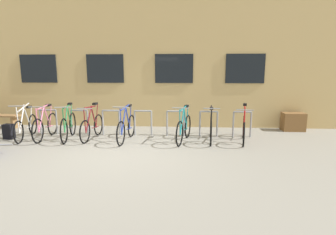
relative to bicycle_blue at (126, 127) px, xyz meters
The scene contains 13 objects.
ground_plane 1.32m from the bicycle_blue, 86.81° to the right, with size 42.00×42.00×0.00m, color gray.
storefront_building 6.38m from the bicycle_blue, 89.31° to the left, with size 28.00×7.81×5.98m.
bike_rack 0.75m from the bicycle_blue, 59.51° to the left, with size 6.57×0.05×0.79m.
bicycle_blue is the anchor object (origin of this frame).
bicycle_teal 1.64m from the bicycle_blue, ahead, with size 0.53×1.63×1.04m.
bicycle_green 1.73m from the bicycle_blue, behind, with size 0.47×1.70×1.04m.
bicycle_black 2.41m from the bicycle_blue, ahead, with size 0.44×1.73×1.02m.
bicycle_red 3.32m from the bicycle_blue, ahead, with size 0.50×1.60×1.06m.
bicycle_maroon 1.07m from the bicycle_blue, behind, with size 0.44×1.63×1.05m.
bicycle_white 3.01m from the bicycle_blue, behind, with size 0.51×1.70×1.06m.
bicycle_pink 2.44m from the bicycle_blue, behind, with size 0.44×1.69×1.03m.
backpack 3.49m from the bicycle_blue, behind, with size 0.28×0.20×0.44m, color black.
planter_box 5.49m from the bicycle_blue, 16.85° to the left, with size 0.70×0.44×0.60m, color brown.
Camera 1 is at (1.57, -5.96, 1.98)m, focal length 28.12 mm.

